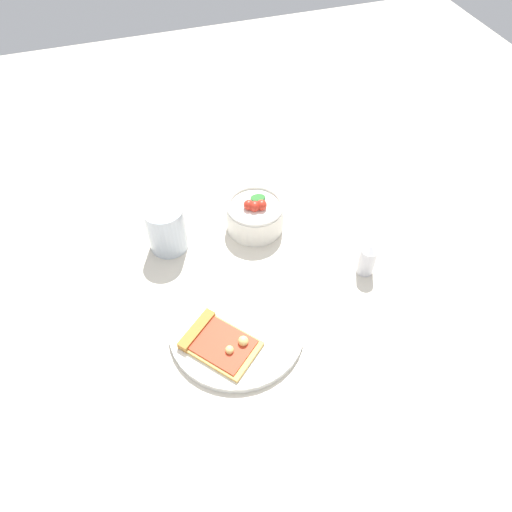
{
  "coord_description": "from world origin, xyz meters",
  "views": [
    {
      "loc": [
        -0.47,
        0.1,
        0.76
      ],
      "look_at": [
        0.11,
        -0.09,
        0.03
      ],
      "focal_mm": 33.24,
      "sensor_mm": 36.0,
      "label": 1
    }
  ],
  "objects_px": {
    "pizza_slice_main": "(218,342)",
    "plate": "(237,328)",
    "salad_bowl": "(255,215)",
    "pepper_shaker": "(368,259)",
    "soda_glass": "(166,229)"
  },
  "relations": [
    {
      "from": "plate",
      "to": "soda_glass",
      "type": "relative_size",
      "value": 2.35
    },
    {
      "from": "soda_glass",
      "to": "salad_bowl",
      "type": "bearing_deg",
      "value": -91.17
    },
    {
      "from": "plate",
      "to": "soda_glass",
      "type": "bearing_deg",
      "value": 17.59
    },
    {
      "from": "soda_glass",
      "to": "pepper_shaker",
      "type": "bearing_deg",
      "value": -117.67
    },
    {
      "from": "pizza_slice_main",
      "to": "soda_glass",
      "type": "height_order",
      "value": "soda_glass"
    },
    {
      "from": "plate",
      "to": "pepper_shaker",
      "type": "bearing_deg",
      "value": -79.35
    },
    {
      "from": "plate",
      "to": "pizza_slice_main",
      "type": "distance_m",
      "value": 0.05
    },
    {
      "from": "pizza_slice_main",
      "to": "soda_glass",
      "type": "distance_m",
      "value": 0.27
    },
    {
      "from": "pizza_slice_main",
      "to": "pepper_shaker",
      "type": "height_order",
      "value": "pepper_shaker"
    },
    {
      "from": "plate",
      "to": "salad_bowl",
      "type": "height_order",
      "value": "salad_bowl"
    },
    {
      "from": "pizza_slice_main",
      "to": "plate",
      "type": "bearing_deg",
      "value": -59.4
    },
    {
      "from": "pizza_slice_main",
      "to": "soda_glass",
      "type": "relative_size",
      "value": 1.45
    },
    {
      "from": "salad_bowl",
      "to": "pepper_shaker",
      "type": "relative_size",
      "value": 1.61
    },
    {
      "from": "salad_bowl",
      "to": "pepper_shaker",
      "type": "bearing_deg",
      "value": -137.07
    },
    {
      "from": "plate",
      "to": "salad_bowl",
      "type": "relative_size",
      "value": 2.02
    }
  ]
}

